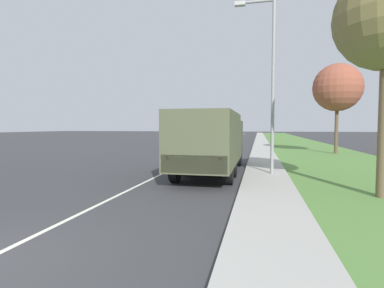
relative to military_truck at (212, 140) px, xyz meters
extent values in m
plane|color=#38383A|center=(-2.14, 30.24, -1.52)|extent=(180.00, 180.00, 0.00)
cube|color=silver|center=(-2.14, 30.24, -1.52)|extent=(0.12, 120.00, 0.00)
cube|color=#ADAAA3|center=(2.36, 30.24, -1.46)|extent=(1.80, 120.00, 0.12)
cube|color=#56843D|center=(6.76, 30.24, -1.51)|extent=(7.00, 120.00, 0.02)
cube|color=#474C38|center=(0.00, 2.97, -0.05)|extent=(2.32, 2.22, 1.88)
cube|color=#4C5138|center=(0.00, -0.99, 0.09)|extent=(2.32, 5.70, 2.15)
cube|color=#474C38|center=(0.00, -3.78, -0.64)|extent=(2.20, 0.10, 0.60)
cube|color=red|center=(-0.87, -3.80, -0.44)|extent=(0.12, 0.06, 0.12)
cube|color=red|center=(0.87, -3.80, -0.44)|extent=(0.12, 0.06, 0.12)
cylinder|color=black|center=(-1.01, 2.86, -1.02)|extent=(0.30, 1.01, 1.01)
cylinder|color=black|center=(1.01, 2.86, -1.02)|extent=(0.30, 1.01, 1.01)
cylinder|color=black|center=(-1.01, -2.41, -1.02)|extent=(0.30, 1.01, 1.01)
cylinder|color=black|center=(1.01, -2.41, -1.02)|extent=(0.30, 1.01, 1.01)
cylinder|color=black|center=(-1.01, -0.70, -1.02)|extent=(0.30, 1.01, 1.01)
cylinder|color=black|center=(1.01, -0.70, -1.02)|extent=(0.30, 1.01, 1.01)
cube|color=silver|center=(-3.55, 13.14, -1.03)|extent=(1.86, 4.48, 0.63)
cube|color=black|center=(-3.55, 13.23, -0.39)|extent=(1.64, 2.02, 0.66)
cylinder|color=black|center=(-4.38, 14.57, -1.20)|extent=(0.20, 0.64, 0.64)
cylinder|color=black|center=(-2.71, 14.57, -1.20)|extent=(0.20, 0.64, 0.64)
cylinder|color=black|center=(-4.38, 11.70, -1.20)|extent=(0.20, 0.64, 0.64)
cylinder|color=black|center=(-2.71, 11.70, -1.20)|extent=(0.20, 0.64, 0.64)
cube|color=maroon|center=(-3.82, 27.46, -0.98)|extent=(1.78, 3.93, 0.73)
cube|color=black|center=(-3.82, 27.54, -0.25)|extent=(1.56, 1.77, 0.74)
cylinder|color=black|center=(-4.61, 28.71, -1.20)|extent=(0.20, 0.64, 0.64)
cylinder|color=black|center=(-3.03, 28.71, -1.20)|extent=(0.20, 0.64, 0.64)
cylinder|color=black|center=(-4.61, 26.20, -1.20)|extent=(0.20, 0.64, 0.64)
cylinder|color=black|center=(-3.03, 26.20, -1.20)|extent=(0.20, 0.64, 0.64)
cylinder|color=gray|center=(2.61, -0.16, 2.27)|extent=(0.14, 0.14, 7.34)
cylinder|color=gray|center=(1.91, -0.16, 5.78)|extent=(1.40, 0.11, 0.11)
cube|color=#B2B2AD|center=(1.21, -0.16, 5.75)|extent=(0.44, 0.24, 0.16)
cylinder|color=brown|center=(7.92, 11.91, 0.55)|extent=(0.26, 0.26, 4.09)
sphere|color=brown|center=(7.92, 11.91, 3.60)|extent=(3.66, 3.66, 3.66)
camera|label=1|loc=(2.06, -13.21, 0.58)|focal=28.00mm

